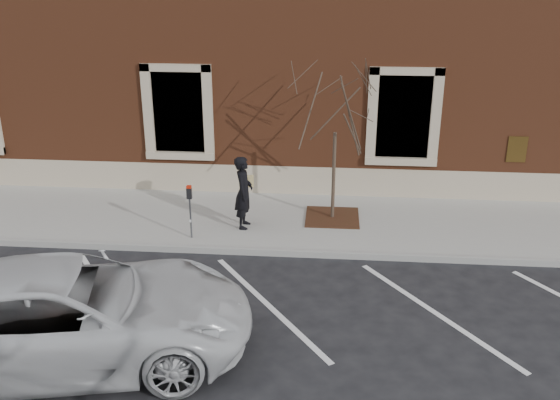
# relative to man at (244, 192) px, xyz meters

# --- Properties ---
(ground) EXTENTS (120.00, 120.00, 0.00)m
(ground) POSITION_rel_man_xyz_m (0.92, -1.16, -1.04)
(ground) COLOR #28282B
(ground) RESTS_ON ground
(sidewalk_near) EXTENTS (40.00, 3.50, 0.15)m
(sidewalk_near) POSITION_rel_man_xyz_m (0.92, 0.59, -0.97)
(sidewalk_near) COLOR #A5A49B
(sidewalk_near) RESTS_ON ground
(curb_near) EXTENTS (40.00, 0.12, 0.15)m
(curb_near) POSITION_rel_man_xyz_m (0.92, -1.21, -0.97)
(curb_near) COLOR #9E9E99
(curb_near) RESTS_ON ground
(parking_stripes) EXTENTS (28.00, 4.40, 0.01)m
(parking_stripes) POSITION_rel_man_xyz_m (0.92, -3.36, -1.04)
(parking_stripes) COLOR silver
(parking_stripes) RESTS_ON ground
(building_civic) EXTENTS (40.00, 8.62, 8.00)m
(building_civic) POSITION_rel_man_xyz_m (0.92, 6.58, 2.95)
(building_civic) COLOR brown
(building_civic) RESTS_ON ground
(man) EXTENTS (0.45, 0.67, 1.79)m
(man) POSITION_rel_man_xyz_m (0.00, 0.00, 0.00)
(man) COLOR black
(man) RESTS_ON sidewalk_near
(parking_meter) EXTENTS (0.12, 0.09, 1.30)m
(parking_meter) POSITION_rel_man_xyz_m (-1.15, -0.74, 0.01)
(parking_meter) COLOR #595B60
(parking_meter) RESTS_ON sidewalk_near
(tree_grate) EXTENTS (1.34, 1.34, 0.03)m
(tree_grate) POSITION_rel_man_xyz_m (2.14, 0.72, -0.88)
(tree_grate) COLOR #462116
(tree_grate) RESTS_ON sidewalk_near
(sapling) EXTENTS (2.43, 2.43, 4.06)m
(sapling) POSITION_rel_man_xyz_m (2.14, 0.72, 1.94)
(sapling) COLOR #4C3A2E
(sapling) RESTS_ON sidewalk_near
(white_truck) EXTENTS (6.55, 4.05, 1.69)m
(white_truck) POSITION_rel_man_xyz_m (-2.18, -5.31, -0.20)
(white_truck) COLOR silver
(white_truck) RESTS_ON ground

